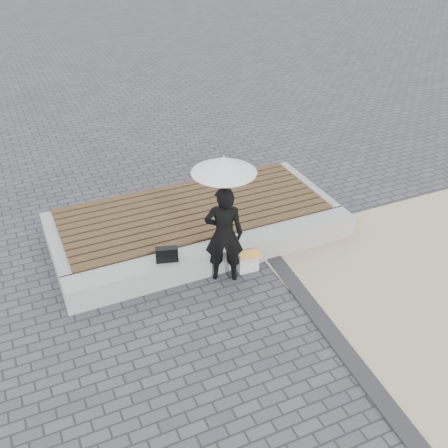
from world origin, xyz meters
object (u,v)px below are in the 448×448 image
(woman, at_px, (224,234))
(handbag, at_px, (167,254))
(canvas_tote, at_px, (248,262))
(parasol, at_px, (224,165))
(seating_ledge, at_px, (220,255))

(woman, relative_size, handbag, 4.77)
(canvas_tote, bearing_deg, handbag, 171.60)
(woman, height_order, parasol, parasol)
(seating_ledge, relative_size, canvas_tote, 14.32)
(parasol, relative_size, handbag, 3.50)
(handbag, distance_m, canvas_tote, 1.33)
(seating_ledge, distance_m, woman, 0.69)
(parasol, xyz_separation_m, handbag, (-0.84, 0.26, -1.46))
(handbag, bearing_deg, canvas_tote, 3.87)
(handbag, relative_size, canvas_tote, 0.98)
(parasol, height_order, canvas_tote, parasol)
(parasol, xyz_separation_m, canvas_tote, (0.42, -0.01, -1.80))
(woman, height_order, handbag, woman)
(seating_ledge, xyz_separation_m, handbag, (-0.91, -0.06, 0.32))
(parasol, relative_size, canvas_tote, 3.42)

